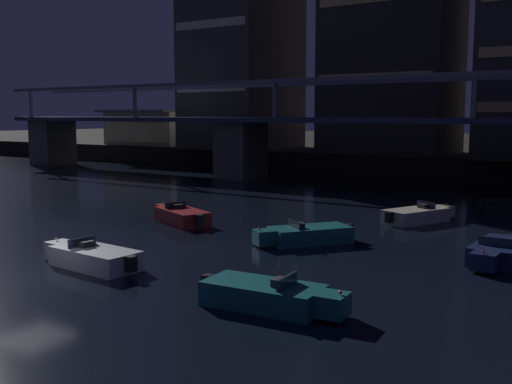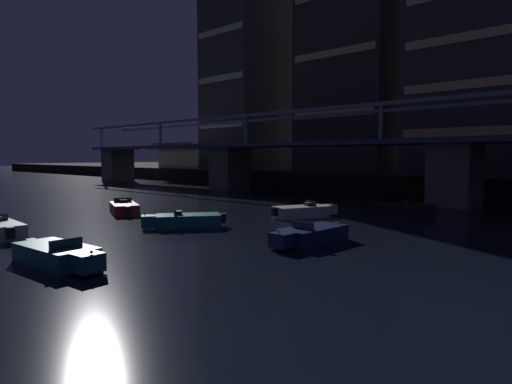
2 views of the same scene
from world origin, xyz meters
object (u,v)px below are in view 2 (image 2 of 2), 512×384
(tower_west_tall, at_px, (353,29))
(speedboat_far_center, at_px, (304,211))
(speedboat_near_right, at_px, (59,255))
(tower_west_low, at_px, (249,60))
(speedboat_far_right, at_px, (185,221))
(waterfront_pavilion, at_px, (190,156))
(tower_central, at_px, (476,69))
(river_bridge, at_px, (320,158))
(speedboat_mid_left, at_px, (124,208))
(speedboat_mid_center, at_px, (310,235))
(speedboat_near_center, at_px, (399,208))

(tower_west_tall, xyz_separation_m, speedboat_far_center, (12.65, -28.11, -21.27))
(speedboat_near_right, bearing_deg, tower_west_low, 125.57)
(speedboat_near_right, distance_m, speedboat_far_right, 10.18)
(waterfront_pavilion, relative_size, speedboat_far_center, 2.47)
(speedboat_far_center, distance_m, speedboat_far_right, 9.17)
(tower_central, distance_m, speedboat_far_right, 39.19)
(river_bridge, bearing_deg, speedboat_far_center, -59.68)
(river_bridge, xyz_separation_m, tower_central, (11.97, 12.79, 9.85))
(river_bridge, xyz_separation_m, speedboat_near_right, (9.72, -32.86, -3.85))
(speedboat_mid_left, xyz_separation_m, speedboat_far_right, (8.83, -0.98, 0.00))
(speedboat_near_right, xyz_separation_m, speedboat_far_center, (-1.16, 18.22, 0.00))
(waterfront_pavilion, distance_m, speedboat_mid_center, 62.41)
(waterfront_pavilion, distance_m, speedboat_near_center, 54.52)
(tower_central, relative_size, waterfront_pavilion, 1.95)
(waterfront_pavilion, relative_size, speedboat_mid_center, 2.38)
(tower_west_low, bearing_deg, speedboat_far_center, -40.93)
(river_bridge, height_order, tower_central, tower_central)
(tower_west_low, bearing_deg, speedboat_mid_left, -60.48)
(river_bridge, relative_size, speedboat_mid_center, 17.61)
(speedboat_mid_left, bearing_deg, speedboat_far_right, -6.30)
(tower_west_tall, bearing_deg, tower_central, -2.38)
(tower_west_low, xyz_separation_m, speedboat_mid_center, (37.24, -34.65, -19.65))
(tower_central, xyz_separation_m, speedboat_far_center, (-3.40, -27.44, -13.70))
(tower_west_low, distance_m, waterfront_pavilion, 21.57)
(river_bridge, distance_m, tower_west_tall, 22.39)
(tower_central, distance_m, speedboat_far_center, 30.86)
(tower_central, distance_m, speedboat_mid_center, 37.67)
(tower_west_low, relative_size, speedboat_mid_center, 6.92)
(tower_west_tall, distance_m, speedboat_near_center, 34.84)
(tower_central, xyz_separation_m, speedboat_mid_center, (2.58, -35.00, -13.70))
(river_bridge, bearing_deg, speedboat_mid_left, -97.43)
(tower_central, bearing_deg, speedboat_far_center, -97.06)
(tower_central, distance_m, speedboat_mid_left, 40.64)
(speedboat_near_right, relative_size, speedboat_far_right, 1.11)
(speedboat_far_center, relative_size, speedboat_far_right, 1.07)
(speedboat_far_center, bearing_deg, tower_west_tall, 114.23)
(river_bridge, height_order, tower_west_low, tower_west_low)
(tower_west_tall, height_order, speedboat_mid_center, tower_west_tall)
(river_bridge, xyz_separation_m, tower_west_low, (-22.69, 12.45, 15.80))
(speedboat_mid_left, distance_m, speedboat_mid_center, 17.48)
(waterfront_pavilion, bearing_deg, tower_central, 1.02)
(tower_west_low, height_order, tower_west_tall, tower_west_tall)
(tower_west_low, height_order, speedboat_far_right, tower_west_low)
(speedboat_near_right, distance_m, speedboat_mid_center, 11.70)
(speedboat_near_center, bearing_deg, tower_central, 92.65)
(speedboat_near_right, bearing_deg, speedboat_mid_center, 65.63)
(speedboat_near_right, height_order, speedboat_mid_left, same)
(speedboat_near_right, relative_size, speedboat_mid_center, 1.00)
(speedboat_far_right, bearing_deg, speedboat_near_right, -67.98)
(tower_west_low, distance_m, speedboat_far_center, 45.79)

